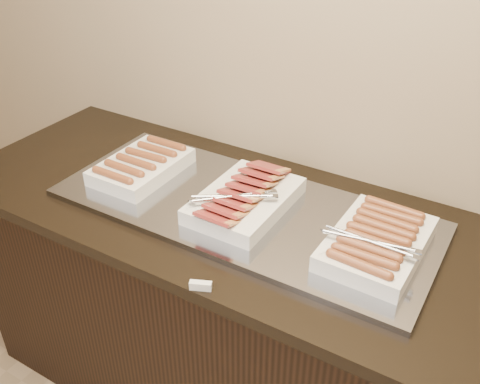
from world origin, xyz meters
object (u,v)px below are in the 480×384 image
counter (247,317)px  dish_left (142,166)px  dish_right (377,242)px  dish_center (244,199)px  warming_tray (242,209)px

counter → dish_left: bearing=180.0°
counter → dish_right: (0.41, -0.00, 0.50)m
counter → dish_right: 0.65m
counter → dish_center: bearing=-162.2°
dish_right → counter: bearing=-179.3°
dish_center → dish_left: bearing=179.7°
counter → dish_center: 0.50m
counter → warming_tray: warming_tray is taller
warming_tray → dish_left: (-0.40, 0.00, 0.04)m
warming_tray → dish_right: bearing=-0.5°
dish_center → dish_right: bearing=0.2°
warming_tray → dish_right: (0.43, -0.00, 0.04)m
dish_left → dish_center: (0.41, -0.00, 0.00)m
counter → dish_left: dish_left is taller
counter → dish_right: bearing=-0.5°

